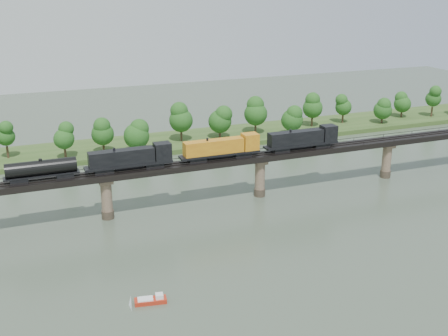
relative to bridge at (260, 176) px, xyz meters
name	(u,v)px	position (x,y,z in m)	size (l,w,h in m)	color
ground	(318,243)	(0.00, -30.00, -5.46)	(400.00, 400.00, 0.00)	#394738
far_bank	(193,140)	(0.00, 55.00, -4.66)	(300.00, 24.00, 1.60)	#304B1E
bridge	(260,176)	(0.00, 0.00, 0.00)	(236.00, 30.00, 11.50)	#473A2D
bridge_superstructure	(260,153)	(0.00, 0.00, 6.33)	(220.00, 4.90, 0.75)	black
far_treeline	(174,123)	(-8.21, 50.52, 3.37)	(289.06, 17.54, 13.60)	#382619
freight_train	(191,152)	(-18.69, 0.00, 8.82)	(84.41, 3.29, 5.81)	black
motorboat	(151,300)	(-39.70, -39.88, -4.92)	(5.90, 2.97, 1.58)	#AB2613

